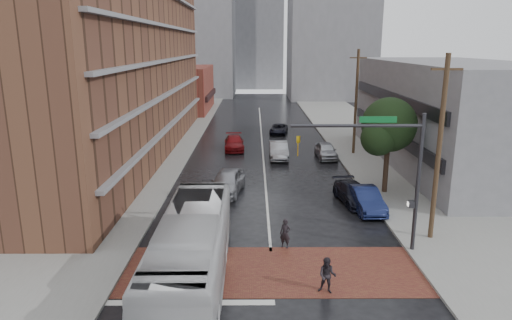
{
  "coord_description": "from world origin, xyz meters",
  "views": [
    {
      "loc": [
        -0.85,
        -19.16,
        10.4
      ],
      "look_at": [
        -0.74,
        8.01,
        3.5
      ],
      "focal_mm": 32.0,
      "sensor_mm": 36.0,
      "label": 1
    }
  ],
  "objects_px": {
    "car_travel_b": "(279,150)",
    "car_travel_c": "(234,143)",
    "car_travel_a": "(227,182)",
    "car_parked_far": "(326,150)",
    "pedestrian_a": "(285,234)",
    "transit_bus": "(191,252)",
    "car_parked_mid": "(353,194)",
    "car_parked_near": "(365,199)",
    "pedestrian_b": "(327,276)",
    "suv_travel": "(279,129)"
  },
  "relations": [
    {
      "from": "car_travel_b",
      "to": "car_travel_c",
      "type": "height_order",
      "value": "car_travel_b"
    },
    {
      "from": "car_travel_a",
      "to": "car_parked_far",
      "type": "bearing_deg",
      "value": 59.31
    },
    {
      "from": "pedestrian_a",
      "to": "car_travel_c",
      "type": "relative_size",
      "value": 0.33
    },
    {
      "from": "transit_bus",
      "to": "car_parked_mid",
      "type": "bearing_deg",
      "value": 49.0
    },
    {
      "from": "car_parked_mid",
      "to": "car_parked_far",
      "type": "relative_size",
      "value": 1.04
    },
    {
      "from": "car_parked_near",
      "to": "pedestrian_a",
      "type": "bearing_deg",
      "value": -138.78
    },
    {
      "from": "transit_bus",
      "to": "car_parked_mid",
      "type": "xyz_separation_m",
      "value": [
        9.41,
        11.0,
        -1.01
      ]
    },
    {
      "from": "car_parked_far",
      "to": "car_travel_b",
      "type": "bearing_deg",
      "value": 179.54
    },
    {
      "from": "pedestrian_b",
      "to": "car_parked_far",
      "type": "distance_m",
      "value": 24.27
    },
    {
      "from": "pedestrian_b",
      "to": "suv_travel",
      "type": "bearing_deg",
      "value": 108.26
    },
    {
      "from": "pedestrian_a",
      "to": "car_travel_a",
      "type": "xyz_separation_m",
      "value": [
        -3.56,
        9.05,
        0.06
      ]
    },
    {
      "from": "car_travel_b",
      "to": "suv_travel",
      "type": "relative_size",
      "value": 1.16
    },
    {
      "from": "pedestrian_b",
      "to": "car_travel_a",
      "type": "distance_m",
      "value": 14.47
    },
    {
      "from": "transit_bus",
      "to": "car_parked_mid",
      "type": "relative_size",
      "value": 2.65
    },
    {
      "from": "pedestrian_b",
      "to": "car_travel_b",
      "type": "height_order",
      "value": "pedestrian_b"
    },
    {
      "from": "car_parked_far",
      "to": "car_parked_near",
      "type": "bearing_deg",
      "value": -90.2
    },
    {
      "from": "pedestrian_b",
      "to": "car_travel_a",
      "type": "xyz_separation_m",
      "value": [
        -5.06,
        13.55,
        0.04
      ]
    },
    {
      "from": "car_travel_c",
      "to": "car_parked_far",
      "type": "bearing_deg",
      "value": -25.8
    },
    {
      "from": "pedestrian_a",
      "to": "pedestrian_b",
      "type": "bearing_deg",
      "value": -48.84
    },
    {
      "from": "transit_bus",
      "to": "car_travel_b",
      "type": "bearing_deg",
      "value": 77.45
    },
    {
      "from": "transit_bus",
      "to": "car_travel_c",
      "type": "distance_m",
      "value": 27.16
    },
    {
      "from": "car_parked_mid",
      "to": "car_parked_far",
      "type": "height_order",
      "value": "car_parked_far"
    },
    {
      "from": "car_parked_mid",
      "to": "pedestrian_b",
      "type": "bearing_deg",
      "value": -115.93
    },
    {
      "from": "car_travel_c",
      "to": "car_parked_mid",
      "type": "relative_size",
      "value": 1.06
    },
    {
      "from": "car_parked_mid",
      "to": "car_travel_b",
      "type": "bearing_deg",
      "value": 100.83
    },
    {
      "from": "car_travel_b",
      "to": "car_parked_mid",
      "type": "relative_size",
      "value": 1.06
    },
    {
      "from": "suv_travel",
      "to": "car_travel_a",
      "type": "bearing_deg",
      "value": -92.89
    },
    {
      "from": "car_travel_b",
      "to": "car_parked_near",
      "type": "relative_size",
      "value": 1.05
    },
    {
      "from": "transit_bus",
      "to": "pedestrian_a",
      "type": "relative_size",
      "value": 7.53
    },
    {
      "from": "pedestrian_b",
      "to": "suv_travel",
      "type": "xyz_separation_m",
      "value": [
        -0.18,
        36.18,
        -0.23
      ]
    },
    {
      "from": "transit_bus",
      "to": "car_travel_b",
      "type": "distance_m",
      "value": 23.94
    },
    {
      "from": "transit_bus",
      "to": "car_travel_c",
      "type": "relative_size",
      "value": 2.49
    },
    {
      "from": "pedestrian_a",
      "to": "pedestrian_b",
      "type": "height_order",
      "value": "pedestrian_b"
    },
    {
      "from": "car_travel_a",
      "to": "car_travel_b",
      "type": "relative_size",
      "value": 1.05
    },
    {
      "from": "car_travel_b",
      "to": "car_travel_c",
      "type": "distance_m",
      "value": 5.73
    },
    {
      "from": "transit_bus",
      "to": "car_parked_near",
      "type": "bearing_deg",
      "value": 43.63
    },
    {
      "from": "transit_bus",
      "to": "car_parked_near",
      "type": "height_order",
      "value": "transit_bus"
    },
    {
      "from": "pedestrian_b",
      "to": "car_parked_mid",
      "type": "xyz_separation_m",
      "value": [
        3.56,
        11.5,
        -0.15
      ]
    },
    {
      "from": "pedestrian_b",
      "to": "car_parked_near",
      "type": "height_order",
      "value": "pedestrian_b"
    },
    {
      "from": "suv_travel",
      "to": "car_parked_mid",
      "type": "height_order",
      "value": "car_parked_mid"
    },
    {
      "from": "pedestrian_a",
      "to": "car_parked_near",
      "type": "relative_size",
      "value": 0.35
    },
    {
      "from": "car_travel_a",
      "to": "car_parked_far",
      "type": "xyz_separation_m",
      "value": [
        8.68,
        10.45,
        -0.11
      ]
    },
    {
      "from": "suv_travel",
      "to": "car_parked_mid",
      "type": "xyz_separation_m",
      "value": [
        3.74,
        -24.68,
        0.08
      ]
    },
    {
      "from": "car_travel_c",
      "to": "suv_travel",
      "type": "xyz_separation_m",
      "value": [
        4.99,
        8.54,
        -0.12
      ]
    },
    {
      "from": "transit_bus",
      "to": "car_parked_near",
      "type": "xyz_separation_m",
      "value": [
        9.88,
        9.57,
        -0.92
      ]
    },
    {
      "from": "pedestrian_b",
      "to": "car_travel_c",
      "type": "bearing_deg",
      "value": 118.56
    },
    {
      "from": "car_travel_a",
      "to": "suv_travel",
      "type": "bearing_deg",
      "value": 86.86
    },
    {
      "from": "car_travel_a",
      "to": "car_travel_b",
      "type": "bearing_deg",
      "value": 76.79
    },
    {
      "from": "transit_bus",
      "to": "pedestrian_b",
      "type": "bearing_deg",
      "value": -5.33
    },
    {
      "from": "pedestrian_b",
      "to": "suv_travel",
      "type": "relative_size",
      "value": 0.39
    }
  ]
}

